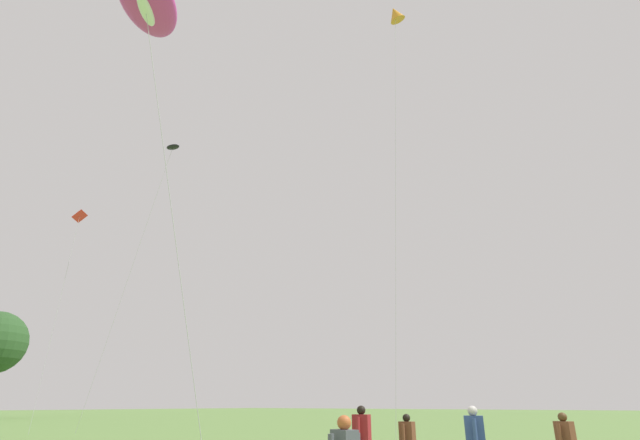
{
  "coord_description": "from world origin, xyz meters",
  "views": [
    {
      "loc": [
        -10.27,
        -3.69,
        1.68
      ],
      "look_at": [
        3.21,
        6.26,
        8.19
      ],
      "focal_mm": 26.62,
      "sensor_mm": 36.0,
      "label": 1
    }
  ],
  "objects": [
    {
      "name": "small_kite_streamer_purple",
      "position": [
        4.83,
        28.88,
        13.42
      ],
      "size": [
        1.46,
        1.37,
        14.62
      ],
      "rotation": [
        0.0,
        0.0,
        2.23
      ],
      "color": "red",
      "rests_on": "ground"
    },
    {
      "name": "small_kite_triangle_green",
      "position": [
        7.71,
        23.02,
        18.92
      ],
      "size": [
        1.73,
        4.95,
        19.33
      ],
      "rotation": [
        0.0,
        0.0,
        1.72
      ],
      "color": "black",
      "rests_on": "ground"
    },
    {
      "name": "person_child_front",
      "position": [
        0.63,
        3.08,
        0.95
      ],
      "size": [
        0.58,
        0.46,
        1.64
      ],
      "rotation": [
        0.0,
        0.0,
        1.76
      ],
      "color": "black",
      "rests_on": "ground"
    },
    {
      "name": "person_redhead_woman",
      "position": [
        1.06,
        0.39,
        0.95
      ],
      "size": [
        0.56,
        0.48,
        1.64
      ],
      "rotation": [
        0.0,
        0.0,
        1.94
      ],
      "color": "slate",
      "rests_on": "ground"
    },
    {
      "name": "person_short_left",
      "position": [
        1.55,
        2.3,
        0.83
      ],
      "size": [
        0.52,
        0.37,
        1.44
      ],
      "rotation": [
        0.0,
        0.0,
        1.57
      ],
      "color": "slate",
      "rests_on": "ground"
    },
    {
      "name": "small_kite_bird_shape",
      "position": [
        9.89,
        5.64,
        23.14
      ],
      "size": [
        2.15,
        1.34,
        23.8
      ],
      "rotation": [
        0.0,
        0.0,
        1.2
      ],
      "color": "orange",
      "rests_on": "ground"
    }
  ]
}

